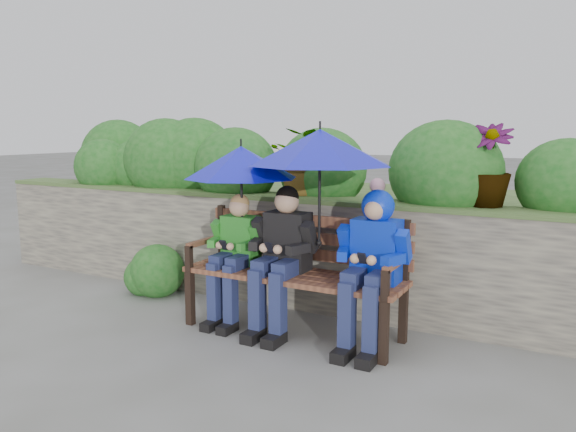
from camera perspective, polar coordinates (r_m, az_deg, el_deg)
The scene contains 8 objects.
ground at distance 4.68m, azimuth -0.60°, elevation -11.73°, with size 60.00×60.00×0.00m, color #616158.
garden_backdrop at distance 5.93m, azimuth 5.57°, elevation -0.65°, with size 8.00×2.87×1.81m.
park_bench at distance 4.58m, azimuth 0.91°, elevation -5.01°, with size 1.83×0.54×0.97m.
boy_left at distance 4.77m, azimuth -5.42°, elevation -3.50°, with size 0.46×0.53×1.10m.
boy_middle at distance 4.52m, azimuth -0.66°, elevation -3.65°, with size 0.53×0.61×1.19m.
boy_right at distance 4.21m, azimuth 8.54°, elevation -4.02°, with size 0.53×0.64×1.20m.
umbrella_left at distance 4.69m, azimuth -4.78°, elevation 5.45°, with size 0.96×0.96×0.85m.
umbrella_right at distance 4.33m, azimuth 3.26°, elevation 6.98°, with size 1.13×1.13×0.97m.
Camera 1 is at (2.13, -3.83, 1.65)m, focal length 35.00 mm.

